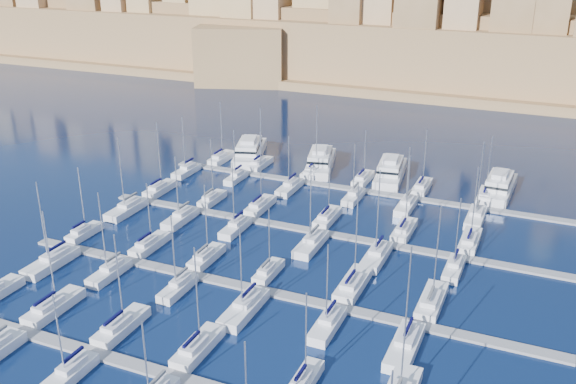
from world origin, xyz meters
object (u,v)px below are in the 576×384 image
at_px(sailboat_2, 121,326).
at_px(motor_yacht_b, 320,161).
at_px(motor_yacht_c, 390,171).
at_px(motor_yacht_d, 499,186).
at_px(sailboat_4, 304,381).
at_px(motor_yacht_a, 250,150).

bearing_deg(sailboat_2, motor_yacht_b, 88.73).
xyz_separation_m(sailboat_2, motor_yacht_c, (17.69, 70.26, 0.98)).
bearing_deg(sailboat_2, motor_yacht_d, 60.14).
height_order(motor_yacht_b, motor_yacht_c, same).
height_order(sailboat_4, motor_yacht_c, sailboat_4).
height_order(motor_yacht_a, motor_yacht_c, same).
bearing_deg(sailboat_4, motor_yacht_d, 78.94).
relative_size(motor_yacht_a, motor_yacht_c, 1.09).
bearing_deg(sailboat_2, sailboat_4, -1.93).
bearing_deg(sailboat_2, motor_yacht_c, 75.87).
bearing_deg(motor_yacht_b, motor_yacht_a, 178.41).
distance_m(sailboat_4, motor_yacht_c, 71.68).
bearing_deg(motor_yacht_c, motor_yacht_d, -0.61).
relative_size(sailboat_2, sailboat_4, 1.13).
height_order(sailboat_2, motor_yacht_a, sailboat_2).
bearing_deg(sailboat_2, motor_yacht_a, 103.00).
relative_size(sailboat_2, motor_yacht_b, 0.77).
relative_size(sailboat_4, motor_yacht_a, 0.64).
distance_m(sailboat_4, motor_yacht_a, 83.57).
xyz_separation_m(sailboat_2, motor_yacht_d, (40.20, 70.02, 0.98)).
bearing_deg(motor_yacht_c, motor_yacht_b, 179.37).
height_order(sailboat_2, motor_yacht_b, sailboat_2).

